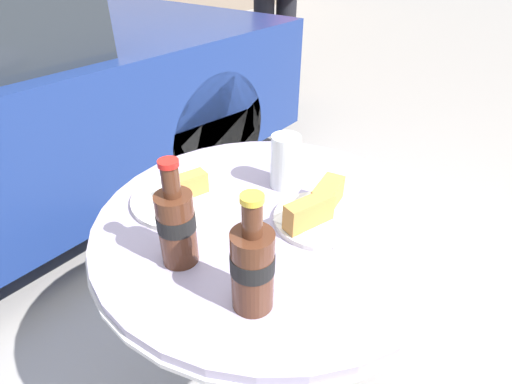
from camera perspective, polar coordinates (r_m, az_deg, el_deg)
bistro_table at (r=0.97m, az=1.82°, el=-9.55°), size 0.79×0.79×0.72m
cola_bottle_left at (r=0.74m, az=-11.29°, el=-4.52°), size 0.07×0.07×0.22m
cola_bottle_right at (r=0.65m, az=-0.51°, el=-10.45°), size 0.07×0.07×0.22m
drinking_glass at (r=0.97m, az=4.18°, el=4.06°), size 0.07×0.07×0.13m
lunch_plate_near at (r=0.95m, az=-9.96°, el=-0.45°), size 0.26×0.26×0.07m
lunch_plate_far at (r=0.88m, az=9.09°, el=-2.79°), size 0.21×0.21×0.07m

